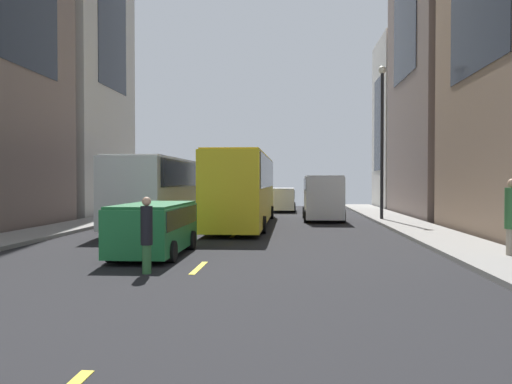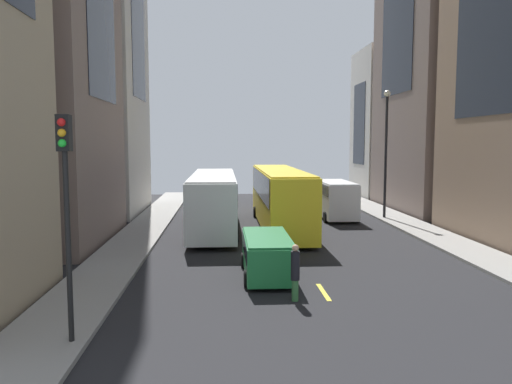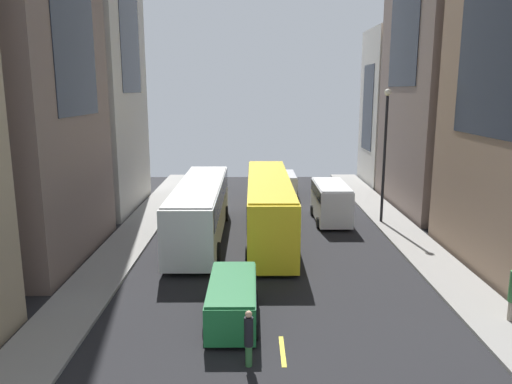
% 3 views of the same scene
% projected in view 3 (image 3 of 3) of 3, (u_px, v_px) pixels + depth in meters
% --- Properties ---
extents(ground_plane, '(42.91, 42.91, 0.00)m').
position_uv_depth(ground_plane, '(270.00, 240.00, 29.02)').
color(ground_plane, black).
extents(sidewalk_west, '(2.49, 44.00, 0.15)m').
position_uv_depth(sidewalk_west, '(130.00, 239.00, 28.95)').
color(sidewalk_west, gray).
rests_on(sidewalk_west, ground).
extents(sidewalk_east, '(2.49, 44.00, 0.15)m').
position_uv_depth(sidewalk_east, '(409.00, 239.00, 29.05)').
color(sidewalk_east, gray).
rests_on(sidewalk_east, ground).
extents(lane_stripe_1, '(0.16, 2.00, 0.01)m').
position_uv_depth(lane_stripe_1, '(283.00, 351.00, 16.68)').
color(lane_stripe_1, yellow).
rests_on(lane_stripe_1, ground).
extents(lane_stripe_2, '(0.16, 2.00, 0.01)m').
position_uv_depth(lane_stripe_2, '(273.00, 265.00, 24.90)').
color(lane_stripe_2, yellow).
rests_on(lane_stripe_2, ground).
extents(lane_stripe_3, '(0.16, 2.00, 0.01)m').
position_uv_depth(lane_stripe_3, '(268.00, 221.00, 33.13)').
color(lane_stripe_3, yellow).
rests_on(lane_stripe_3, ground).
extents(lane_stripe_4, '(0.16, 2.00, 0.01)m').
position_uv_depth(lane_stripe_4, '(265.00, 195.00, 41.35)').
color(lane_stripe_4, yellow).
rests_on(lane_stripe_4, ground).
extents(lane_stripe_5, '(0.16, 2.00, 0.01)m').
position_uv_depth(lane_stripe_5, '(263.00, 178.00, 49.58)').
color(lane_stripe_5, yellow).
rests_on(lane_stripe_5, ground).
extents(building_east_3, '(8.21, 7.07, 14.07)m').
position_uv_depth(building_east_3, '(412.00, 108.00, 45.67)').
color(building_east_3, beige).
rests_on(building_east_3, ground).
extents(city_bus_white, '(2.80, 12.97, 3.35)m').
position_uv_depth(city_bus_white, '(200.00, 205.00, 28.97)').
color(city_bus_white, silver).
rests_on(city_bus_white, ground).
extents(streetcar_yellow, '(2.70, 14.15, 3.59)m').
position_uv_depth(streetcar_yellow, '(269.00, 202.00, 29.40)').
color(streetcar_yellow, yellow).
rests_on(streetcar_yellow, ground).
extents(delivery_van_white, '(2.25, 5.31, 2.58)m').
position_uv_depth(delivery_van_white, '(331.00, 199.00, 32.81)').
color(delivery_van_white, white).
rests_on(delivery_van_white, ground).
extents(car_silver_0, '(2.00, 4.56, 1.74)m').
position_uv_depth(car_silver_0, '(284.00, 182.00, 41.69)').
color(car_silver_0, '#B7BABF').
rests_on(car_silver_0, ground).
extents(car_green_1, '(1.95, 4.60, 1.59)m').
position_uv_depth(car_green_1, '(232.00, 298.00, 18.68)').
color(car_green_1, '#1E7238').
rests_on(car_green_1, ground).
extents(pedestrian_crossing_mid, '(0.30, 0.30, 1.89)m').
position_uv_depth(pedestrian_crossing_mid, '(249.00, 337.00, 15.59)').
color(pedestrian_crossing_mid, '#336B38').
rests_on(pedestrian_crossing_mid, ground).
extents(streetlamp_near, '(0.44, 0.44, 8.57)m').
position_uv_depth(streetlamp_near, '(385.00, 144.00, 31.55)').
color(streetlamp_near, black).
rests_on(streetlamp_near, ground).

